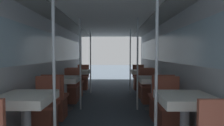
{
  "coord_description": "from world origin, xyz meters",
  "views": [
    {
      "loc": [
        0.11,
        -1.48,
        1.27
      ],
      "look_at": [
        0.07,
        2.82,
        1.07
      ],
      "focal_mm": 28.0,
      "sensor_mm": 36.0,
      "label": 1
    }
  ],
  "objects": [
    {
      "name": "support_pole_left_0",
      "position": [
        -0.66,
        0.74,
        1.05
      ],
      "size": [
        0.04,
        0.04,
        2.1
      ],
      "color": "silver",
      "rests_on": "ground_plane"
    },
    {
      "name": "dining_table_right_0",
      "position": [
        1.03,
        0.74,
        0.64
      ],
      "size": [
        0.67,
        0.67,
        0.76
      ],
      "color": "#4C4C51",
      "rests_on": "ground_plane"
    },
    {
      "name": "chair_right_far_1",
      "position": [
        1.03,
        3.11,
        0.29
      ],
      "size": [
        0.42,
        0.42,
        0.9
      ],
      "rotation": [
        0.0,
        0.0,
        3.14
      ],
      "color": "brown",
      "rests_on": "ground_plane"
    },
    {
      "name": "dining_table_right_1",
      "position": [
        1.03,
        2.51,
        0.64
      ],
      "size": [
        0.67,
        0.67,
        0.76
      ],
      "color": "#4C4C51",
      "rests_on": "ground_plane"
    },
    {
      "name": "chair_right_near_2",
      "position": [
        1.03,
        3.67,
        0.29
      ],
      "size": [
        0.42,
        0.42,
        0.9
      ],
      "color": "brown",
      "rests_on": "ground_plane"
    },
    {
      "name": "support_pole_right_1",
      "position": [
        0.66,
        2.51,
        1.05
      ],
      "size": [
        0.04,
        0.04,
        2.1
      ],
      "color": "silver",
      "rests_on": "ground_plane"
    },
    {
      "name": "dining_table_left_0",
      "position": [
        -1.03,
        0.74,
        0.64
      ],
      "size": [
        0.67,
        0.67,
        0.76
      ],
      "color": "#4C4C51",
      "rests_on": "ground_plane"
    },
    {
      "name": "support_pole_right_0",
      "position": [
        0.66,
        0.74,
        1.05
      ],
      "size": [
        0.04,
        0.04,
        2.1
      ],
      "color": "silver",
      "rests_on": "ground_plane"
    },
    {
      "name": "chair_left_far_0",
      "position": [
        -1.03,
        1.34,
        0.29
      ],
      "size": [
        0.42,
        0.42,
        0.9
      ],
      "rotation": [
        0.0,
        0.0,
        3.14
      ],
      "color": "brown",
      "rests_on": "ground_plane"
    },
    {
      "name": "chair_left_far_1",
      "position": [
        -1.03,
        3.11,
        0.29
      ],
      "size": [
        0.42,
        0.42,
        0.9
      ],
      "rotation": [
        0.0,
        0.0,
        3.14
      ],
      "color": "brown",
      "rests_on": "ground_plane"
    },
    {
      "name": "chair_left_far_2",
      "position": [
        -1.03,
        4.87,
        0.29
      ],
      "size": [
        0.42,
        0.42,
        0.9
      ],
      "rotation": [
        0.0,
        0.0,
        3.14
      ],
      "color": "brown",
      "rests_on": "ground_plane"
    },
    {
      "name": "support_pole_left_1",
      "position": [
        -0.66,
        2.51,
        1.05
      ],
      "size": [
        0.04,
        0.04,
        2.1
      ],
      "color": "silver",
      "rests_on": "ground_plane"
    },
    {
      "name": "dining_table_left_1",
      "position": [
        -1.03,
        2.51,
        0.64
      ],
      "size": [
        0.67,
        0.67,
        0.76
      ],
      "color": "#4C4C51",
      "rests_on": "ground_plane"
    },
    {
      "name": "support_pole_left_2",
      "position": [
        -0.66,
        4.27,
        1.05
      ],
      "size": [
        0.04,
        0.04,
        2.1
      ],
      "color": "silver",
      "rests_on": "ground_plane"
    },
    {
      "name": "dining_table_left_2",
      "position": [
        -1.03,
        4.27,
        0.64
      ],
      "size": [
        0.67,
        0.67,
        0.76
      ],
      "color": "#4C4C51",
      "rests_on": "ground_plane"
    },
    {
      "name": "chair_right_far_2",
      "position": [
        1.03,
        4.87,
        0.29
      ],
      "size": [
        0.42,
        0.42,
        0.9
      ],
      "rotation": [
        0.0,
        0.0,
        3.14
      ],
      "color": "brown",
      "rests_on": "ground_plane"
    },
    {
      "name": "chair_right_far_0",
      "position": [
        1.03,
        1.34,
        0.29
      ],
      "size": [
        0.42,
        0.42,
        0.9
      ],
      "rotation": [
        0.0,
        0.0,
        3.14
      ],
      "color": "brown",
      "rests_on": "ground_plane"
    },
    {
      "name": "chair_left_near_2",
      "position": [
        -1.03,
        3.67,
        0.29
      ],
      "size": [
        0.42,
        0.42,
        0.9
      ],
      "color": "brown",
      "rests_on": "ground_plane"
    },
    {
      "name": "ceiling_panel",
      "position": [
        0.0,
        2.73,
        2.15
      ],
      "size": [
        2.89,
        8.27,
        0.07
      ],
      "color": "white",
      "rests_on": "wall_left"
    },
    {
      "name": "support_pole_right_2",
      "position": [
        0.66,
        4.27,
        1.05
      ],
      "size": [
        0.04,
        0.04,
        2.1
      ],
      "color": "silver",
      "rests_on": "ground_plane"
    },
    {
      "name": "chair_right_near_1",
      "position": [
        1.03,
        1.91,
        0.29
      ],
      "size": [
        0.42,
        0.42,
        0.9
      ],
      "color": "brown",
      "rests_on": "ground_plane"
    },
    {
      "name": "wall_left",
      "position": [
        -1.44,
        2.73,
        1.11
      ],
      "size": [
        0.05,
        8.27,
        2.1
      ],
      "color": "silver",
      "rests_on": "ground_plane"
    },
    {
      "name": "dining_table_right_2",
      "position": [
        1.03,
        4.27,
        0.64
      ],
      "size": [
        0.67,
        0.67,
        0.76
      ],
      "color": "#4C4C51",
      "rests_on": "ground_plane"
    },
    {
      "name": "chair_left_near_1",
      "position": [
        -1.03,
        1.91,
        0.29
      ],
      "size": [
        0.42,
        0.42,
        0.9
      ],
      "color": "brown",
      "rests_on": "ground_plane"
    },
    {
      "name": "wall_right",
      "position": [
        1.44,
        2.73,
        1.11
      ],
      "size": [
        0.05,
        8.27,
        2.1
      ],
      "color": "silver",
      "rests_on": "ground_plane"
    }
  ]
}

